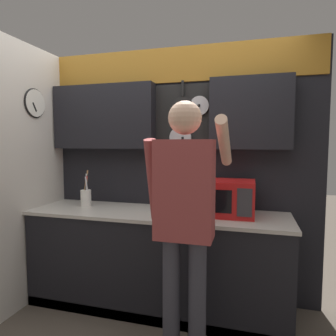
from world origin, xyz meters
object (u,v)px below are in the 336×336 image
object	(u,v)px
utensil_crock	(86,196)
person	(185,209)
knife_block	(174,202)
microwave	(223,198)

from	to	relation	value
utensil_crock	person	xyz separation A→B (m)	(1.14, -0.67, 0.08)
knife_block	utensil_crock	distance (m)	0.90
microwave	knife_block	xyz separation A→B (m)	(-0.44, 0.00, -0.06)
microwave	utensil_crock	size ratio (longest dim) A/B	1.50
microwave	person	distance (m)	0.69
knife_block	person	world-z (taller)	person
knife_block	utensil_crock	size ratio (longest dim) A/B	0.70
knife_block	utensil_crock	xyz separation A→B (m)	(-0.90, 0.00, 0.01)
microwave	knife_block	distance (m)	0.44
knife_block	microwave	bearing A→B (deg)	-0.05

